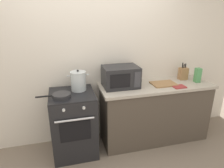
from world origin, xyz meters
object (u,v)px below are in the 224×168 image
Objects in this scene: cutting_board at (164,84)px; pasta_box at (198,75)px; oven_mitt at (179,87)px; stock_pot at (78,81)px; knife_block at (183,73)px; microwave at (121,77)px; frying_pan at (61,96)px; stove at (74,123)px.

pasta_box reaches higher than cutting_board.
stock_pot is at bearing 169.83° from oven_mitt.
knife_block reaches higher than cutting_board.
microwave is 2.27× the size of pasta_box.
oven_mitt is at bearing -1.90° from frying_pan.
microwave is (0.71, 0.08, 0.61)m from stove.
oven_mitt is (1.41, -0.25, -0.13)m from stock_pot.
knife_block is (1.66, 0.05, -0.04)m from stock_pot.
stove is at bearing -173.60° from microwave.
pasta_box is at bearing -5.14° from microwave.
knife_block is at bearing 4.57° from stove.
stove is 1.99m from pasta_box.
stove is 1.59m from oven_mitt.
stock_pot is 0.33m from frying_pan.
microwave is 1.39× the size of cutting_board.
pasta_box reaches higher than stove.
pasta_box is 0.42m from oven_mitt.
microwave is at bearing 174.86° from pasta_box.
stock_pot is 0.69× the size of frying_pan.
stove is 0.51m from frying_pan.
microwave is (0.60, -0.02, 0.02)m from stock_pot.
stove is 1.44m from cutting_board.
stove is 1.86m from knife_block.
cutting_board is 0.44m from knife_block.
frying_pan reaches higher than cutting_board.
cutting_board is (1.49, 0.11, -0.02)m from frying_pan.
stock_pot is at bearing 175.75° from cutting_board.
frying_pan is 0.87m from microwave.
pasta_box is (1.91, -0.03, 0.57)m from stove.
oven_mitt is at bearing -16.37° from microwave.
cutting_board is at bearing 176.87° from pasta_box.
oven_mitt is (-0.39, -0.13, -0.10)m from pasta_box.
pasta_box is at bearing 2.11° from frying_pan.
cutting_board is (1.36, 0.00, 0.47)m from stove.
frying_pan reaches higher than stove.
oven_mitt is (1.65, -0.05, -0.02)m from frying_pan.
cutting_board is at bearing 134.79° from oven_mitt.
microwave is 1.21m from pasta_box.
frying_pan is 1.95× the size of pasta_box.
microwave is at bearing 173.17° from cutting_board.
oven_mitt is at bearing -5.98° from stove.
knife_block reaches higher than stove.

